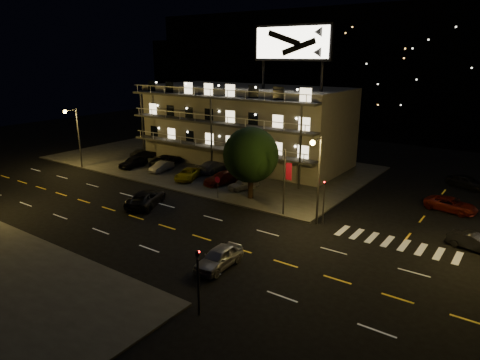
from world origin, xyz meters
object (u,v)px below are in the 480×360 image
Objects in this scene: road_car_west at (146,198)px; tree at (250,156)px; lot_car_7 at (213,166)px; lot_car_4 at (243,184)px; side_car_0 at (474,242)px; lot_car_2 at (188,174)px; road_car_east at (219,257)px.

tree is at bearing -156.71° from road_car_west.
lot_car_4 is at bearing 152.58° from lot_car_7.
tree reaches higher than road_car_west.
tree is at bearing 102.93° from side_car_0.
lot_car_4 is (7.77, 0.63, -0.02)m from lot_car_2.
tree reaches higher than lot_car_4.
lot_car_7 is (0.41, 4.37, 0.09)m from lot_car_2.
side_car_0 is 0.71× the size of road_car_west.
lot_car_4 is 0.93× the size of side_car_0.
lot_car_7 reaches higher than road_car_west.
lot_car_2 is at bearing 171.90° from tree.
lot_car_4 is 18.15m from road_car_east.
tree is 1.37× the size of road_car_west.
lot_car_4 is 11.05m from road_car_west.
tree is at bearing 148.54° from lot_car_7.
side_car_0 is at bearing 16.43° from lot_car_4.
side_car_0 is (23.36, -2.14, -0.12)m from lot_car_4.
lot_car_7 is (-9.67, 5.80, -3.73)m from tree.
tree is 1.71× the size of road_car_east.
road_car_east is (16.24, -19.57, -0.13)m from lot_car_7.
road_car_west is at bearing -134.03° from tree.
lot_car_7 is 0.91× the size of road_car_west.
side_car_0 is (31.12, -1.51, -0.14)m from lot_car_2.
side_car_0 is at bearing -23.14° from lot_car_2.
lot_car_7 is at bearing 64.32° from lot_car_2.
road_car_east is 0.80× the size of road_car_west.
road_car_west is at bearing 98.80° from lot_car_7.
road_car_west is at bearing -96.11° from lot_car_4.
lot_car_2 is 9.51m from road_car_west.
tree is 1.65× the size of lot_car_2.
tree is 11.88m from lot_car_7.
tree is 11.39m from road_car_west.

